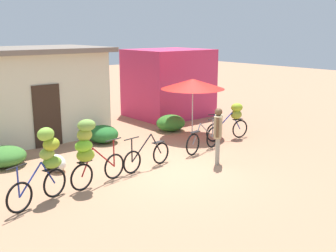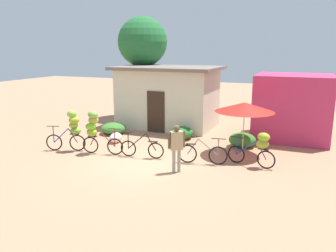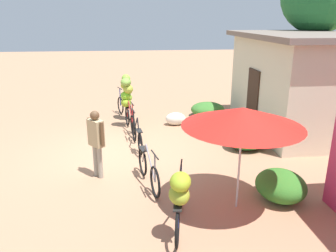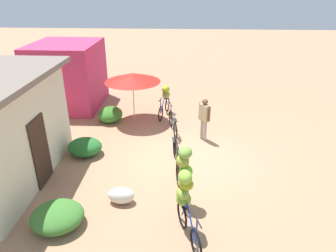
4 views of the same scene
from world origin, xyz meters
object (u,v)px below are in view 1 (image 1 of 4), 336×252
(shop_pink, at_px, (169,83))
(bicycle_leftmost, at_px, (46,159))
(building_low, at_px, (28,93))
(bicycle_center_loaded, at_px, (147,156))
(market_umbrella, at_px, (193,84))
(produce_sack, at_px, (57,163))
(person_vendor, at_px, (218,130))
(bicycle_rightmost, at_px, (233,117))
(bicycle_near_pile, at_px, (88,148))
(bicycle_by_shop, at_px, (203,140))

(shop_pink, height_order, bicycle_leftmost, shop_pink)
(building_low, xyz_separation_m, bicycle_center_loaded, (1.15, -5.32, -1.22))
(market_umbrella, xyz_separation_m, produce_sack, (-5.37, -0.48, -1.63))
(bicycle_center_loaded, distance_m, produce_sack, 2.41)
(shop_pink, height_order, person_vendor, shop_pink)
(bicycle_center_loaded, distance_m, bicycle_rightmost, 4.22)
(bicycle_rightmost, relative_size, person_vendor, 1.06)
(shop_pink, distance_m, produce_sack, 7.96)
(building_low, bearing_deg, bicycle_leftmost, -107.58)
(bicycle_near_pile, height_order, bicycle_rightmost, bicycle_near_pile)
(market_umbrella, relative_size, bicycle_leftmost, 1.36)
(shop_pink, distance_m, bicycle_center_loaded, 7.19)
(shop_pink, bearing_deg, bicycle_rightmost, -100.33)
(shop_pink, height_order, bicycle_near_pile, shop_pink)
(bicycle_rightmost, xyz_separation_m, produce_sack, (-6.13, 0.78, -0.53))
(shop_pink, distance_m, bicycle_leftmost, 9.56)
(bicycle_center_loaded, xyz_separation_m, person_vendor, (1.75, -0.95, 0.63))
(building_low, distance_m, bicycle_near_pile, 5.65)
(bicycle_center_loaded, bearing_deg, bicycle_leftmost, -174.16)
(building_low, height_order, bicycle_near_pile, building_low)
(bicycle_by_shop, xyz_separation_m, produce_sack, (-4.28, 1.19, -0.15))
(shop_pink, bearing_deg, person_vendor, -118.11)
(bicycle_rightmost, bearing_deg, person_vendor, -147.16)
(bicycle_leftmost, bearing_deg, shop_pink, 34.23)
(bicycle_near_pile, bearing_deg, market_umbrella, 21.78)
(bicycle_center_loaded, height_order, bicycle_rightmost, bicycle_rightmost)
(market_umbrella, distance_m, bicycle_near_pile, 5.75)
(bicycle_rightmost, bearing_deg, bicycle_leftmost, -172.74)
(building_low, relative_size, person_vendor, 3.27)
(building_low, relative_size, shop_pink, 1.63)
(shop_pink, relative_size, bicycle_leftmost, 1.95)
(shop_pink, xyz_separation_m, bicycle_rightmost, (-0.82, -4.47, -0.69))
(bicycle_leftmost, bearing_deg, market_umbrella, 18.82)
(bicycle_near_pile, bearing_deg, produce_sack, 93.16)
(bicycle_center_loaded, relative_size, person_vendor, 1.06)
(bicycle_leftmost, relative_size, produce_sack, 2.34)
(bicycle_leftmost, xyz_separation_m, bicycle_center_loaded, (2.93, 0.30, -0.60))
(building_low, height_order, shop_pink, building_low)
(market_umbrella, height_order, produce_sack, market_umbrella)
(bicycle_near_pile, xyz_separation_m, produce_sack, (-0.09, 1.64, -0.78))
(bicycle_center_loaded, bearing_deg, bicycle_by_shop, 4.72)
(shop_pink, xyz_separation_m, produce_sack, (-6.94, -3.69, -1.22))
(market_umbrella, bearing_deg, person_vendor, -120.42)
(building_low, distance_m, bicycle_by_shop, 6.30)
(building_low, bearing_deg, bicycle_near_pile, -97.53)
(bicycle_leftmost, relative_size, bicycle_center_loaded, 0.97)
(building_low, xyz_separation_m, bicycle_rightmost, (5.30, -4.72, -0.82))
(produce_sack, bearing_deg, market_umbrella, 5.05)
(bicycle_center_loaded, relative_size, bicycle_rightmost, 1.00)
(bicycle_leftmost, bearing_deg, bicycle_rightmost, 7.26)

